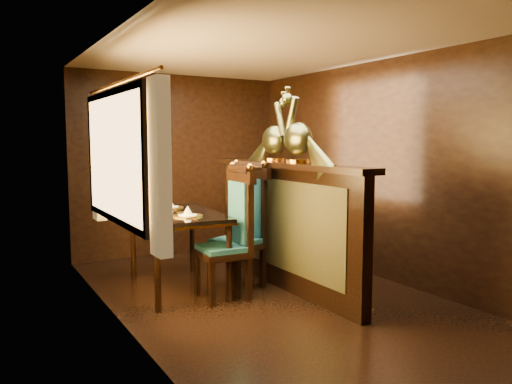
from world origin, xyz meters
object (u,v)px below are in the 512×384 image
Objects in this scene: peacock_left at (298,124)px; peacock_right at (274,127)px; chair_left at (234,227)px; dining_table at (176,219)px; chair_right at (244,221)px.

peacock_right is at bearing 90.00° from peacock_left.
chair_left is 1.73× the size of peacock_left.
chair_left is at bearing -46.38° from dining_table.
chair_right is (0.27, 0.27, 0.00)m from chair_left.
chair_right is (0.69, -0.27, -0.04)m from dining_table.
peacock_left is (0.35, -0.51, 1.04)m from chair_right.
chair_right is at bearing 170.43° from peacock_right.
peacock_right is (0.35, -0.06, 1.02)m from chair_right.
peacock_left reaches higher than chair_left.
peacock_right is (0.00, 0.45, -0.02)m from peacock_left.
peacock_right is at bearing -11.25° from dining_table.
peacock_left is (1.03, -0.77, 1.00)m from dining_table.
chair_left is at bearing -161.08° from peacock_right.
chair_right is at bearing 47.00° from chair_left.
dining_table is 1.88× the size of peacock_left.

